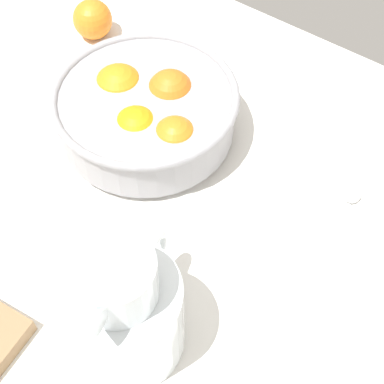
{
  "coord_description": "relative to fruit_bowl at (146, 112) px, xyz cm",
  "views": [
    {
      "loc": [
        21.96,
        -32.28,
        64.39
      ],
      "look_at": [
        -2.95,
        1.62,
        6.05
      ],
      "focal_mm": 53.69,
      "sensor_mm": 36.0,
      "label": 1
    }
  ],
  "objects": [
    {
      "name": "juice_pitcher",
      "position": [
        18.09,
        -25.93,
        1.78
      ],
      "size": [
        13.08,
        17.24,
        18.51
      ],
      "color": "white",
      "rests_on": "ground_plane"
    },
    {
      "name": "loose_orange_1",
      "position": [
        -21.66,
        12.38,
        -1.48
      ],
      "size": [
        6.63,
        6.63,
        6.63
      ],
      "primitive_type": "sphere",
      "color": "orange",
      "rests_on": "ground_plane"
    },
    {
      "name": "ground_plane",
      "position": [
        17.08,
        -9.76,
        -6.3
      ],
      "size": [
        138.53,
        88.97,
        3.0
      ],
      "primitive_type": "cube",
      "color": "white"
    },
    {
      "name": "fruit_bowl",
      "position": [
        0.0,
        0.0,
        0.0
      ],
      "size": [
        26.48,
        26.48,
        9.78
      ],
      "color": "#99999E",
      "rests_on": "ground_plane"
    },
    {
      "name": "spoon",
      "position": [
        30.2,
        4.78,
        -4.37
      ],
      "size": [
        3.18,
        14.45,
        1.0
      ],
      "color": "silver",
      "rests_on": "ground_plane"
    }
  ]
}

